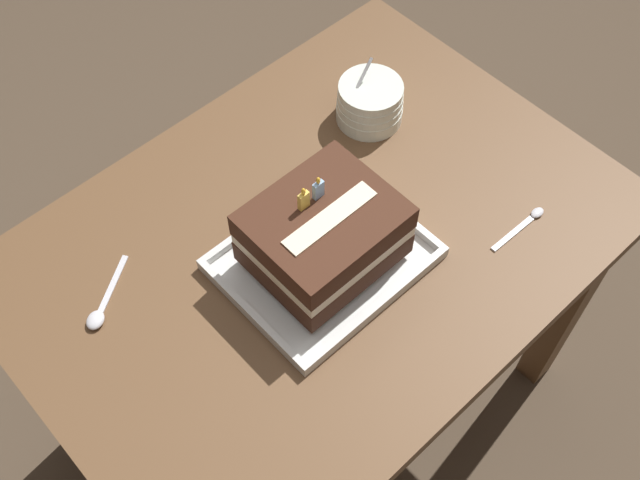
{
  "coord_description": "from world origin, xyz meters",
  "views": [
    {
      "loc": [
        -0.49,
        -0.54,
        1.82
      ],
      "look_at": [
        -0.01,
        -0.02,
        0.75
      ],
      "focal_mm": 43.41,
      "sensor_mm": 36.0,
      "label": 1
    }
  ],
  "objects_px": {
    "foil_tray": "(323,260)",
    "serving_spoon_by_bowls": "(527,221)",
    "birthday_cake": "(324,234)",
    "serving_spoon_near_tray": "(99,313)",
    "bowl_stack": "(370,102)"
  },
  "relations": [
    {
      "from": "foil_tray",
      "to": "serving_spoon_by_bowls",
      "type": "relative_size",
      "value": 2.52
    },
    {
      "from": "foil_tray",
      "to": "birthday_cake",
      "type": "relative_size",
      "value": 1.44
    },
    {
      "from": "birthday_cake",
      "to": "serving_spoon_near_tray",
      "type": "relative_size",
      "value": 1.72
    },
    {
      "from": "foil_tray",
      "to": "birthday_cake",
      "type": "distance_m",
      "value": 0.08
    },
    {
      "from": "birthday_cake",
      "to": "serving_spoon_near_tray",
      "type": "distance_m",
      "value": 0.38
    },
    {
      "from": "birthday_cake",
      "to": "serving_spoon_by_bowls",
      "type": "xyz_separation_m",
      "value": [
        0.31,
        -0.18,
        -0.08
      ]
    },
    {
      "from": "bowl_stack",
      "to": "serving_spoon_near_tray",
      "type": "relative_size",
      "value": 0.96
    },
    {
      "from": "bowl_stack",
      "to": "serving_spoon_by_bowls",
      "type": "xyz_separation_m",
      "value": [
        0.03,
        -0.36,
        -0.04
      ]
    },
    {
      "from": "foil_tray",
      "to": "serving_spoon_by_bowls",
      "type": "bearing_deg",
      "value": -29.89
    },
    {
      "from": "birthday_cake",
      "to": "serving_spoon_by_bowls",
      "type": "distance_m",
      "value": 0.37
    },
    {
      "from": "serving_spoon_near_tray",
      "to": "serving_spoon_by_bowls",
      "type": "relative_size",
      "value": 1.02
    },
    {
      "from": "foil_tray",
      "to": "bowl_stack",
      "type": "xyz_separation_m",
      "value": [
        0.28,
        0.18,
        0.03
      ]
    },
    {
      "from": "foil_tray",
      "to": "birthday_cake",
      "type": "xyz_separation_m",
      "value": [
        -0.0,
        0.0,
        0.08
      ]
    },
    {
      "from": "serving_spoon_near_tray",
      "to": "serving_spoon_by_bowls",
      "type": "xyz_separation_m",
      "value": [
        0.64,
        -0.35,
        -0.0
      ]
    },
    {
      "from": "bowl_stack",
      "to": "foil_tray",
      "type": "bearing_deg",
      "value": -147.81
    }
  ]
}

